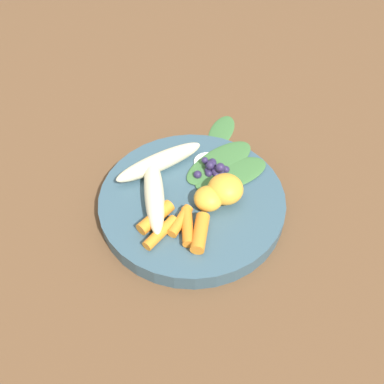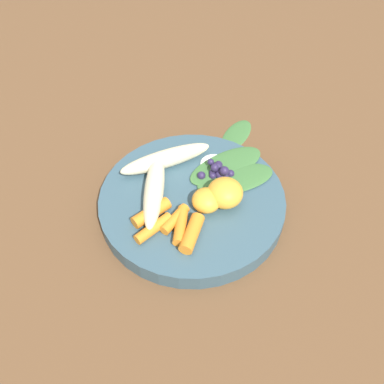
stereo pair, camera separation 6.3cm
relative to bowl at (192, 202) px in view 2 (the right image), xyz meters
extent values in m
plane|color=brown|center=(0.00, 0.00, -0.01)|extent=(2.40, 2.40, 0.00)
cylinder|color=#385666|center=(0.00, 0.00, 0.00)|extent=(0.28, 0.28, 0.03)
ellipsoid|color=beige|center=(-0.06, 0.01, 0.03)|extent=(0.04, 0.15, 0.03)
ellipsoid|color=beige|center=(-0.04, 0.07, 0.03)|extent=(0.15, 0.08, 0.03)
ellipsoid|color=#F4A833|center=(0.05, -0.01, 0.03)|extent=(0.05, 0.05, 0.04)
ellipsoid|color=#F4A833|center=(0.02, -0.02, 0.03)|extent=(0.04, 0.04, 0.03)
cylinder|color=orange|center=(-0.06, -0.03, 0.02)|extent=(0.06, 0.05, 0.02)
cylinder|color=orange|center=(-0.06, -0.06, 0.02)|extent=(0.06, 0.05, 0.02)
cylinder|color=orange|center=(-0.03, -0.05, 0.02)|extent=(0.04, 0.05, 0.01)
cylinder|color=orange|center=(-0.02, -0.06, 0.02)|extent=(0.03, 0.06, 0.02)
cylinder|color=orange|center=(-0.01, -0.07, 0.02)|extent=(0.04, 0.06, 0.02)
sphere|color=#2D234C|center=(0.05, 0.03, 0.02)|extent=(0.01, 0.01, 0.01)
sphere|color=#2D234C|center=(0.06, 0.04, 0.02)|extent=(0.01, 0.01, 0.01)
sphere|color=#2D234C|center=(0.03, 0.03, 0.02)|extent=(0.01, 0.01, 0.01)
sphere|color=#2D234C|center=(0.02, 0.04, 0.02)|extent=(0.01, 0.01, 0.01)
sphere|color=#2D234C|center=(0.04, 0.04, 0.02)|extent=(0.01, 0.01, 0.01)
sphere|color=#2D234C|center=(0.05, 0.06, 0.02)|extent=(0.01, 0.01, 0.01)
sphere|color=#2D234C|center=(0.04, 0.05, 0.02)|extent=(0.01, 0.01, 0.01)
sphere|color=#2D234C|center=(0.03, 0.06, 0.03)|extent=(0.01, 0.01, 0.01)
sphere|color=#2D234C|center=(0.05, 0.03, 0.02)|extent=(0.01, 0.01, 0.01)
sphere|color=#2D234C|center=(0.05, 0.04, 0.02)|extent=(0.01, 0.01, 0.01)
sphere|color=#2D234C|center=(0.04, 0.05, 0.02)|extent=(0.01, 0.01, 0.01)
sphere|color=#2D234C|center=(0.04, 0.04, 0.03)|extent=(0.01, 0.01, 0.01)
sphere|color=#2D234C|center=(0.05, 0.03, 0.03)|extent=(0.01, 0.01, 0.01)
cylinder|color=white|center=(0.04, 0.06, 0.02)|extent=(0.04, 0.04, 0.00)
ellipsoid|color=#3D7038|center=(0.07, 0.03, 0.02)|extent=(0.13, 0.09, 0.00)
ellipsoid|color=#3D7038|center=(0.06, 0.06, 0.02)|extent=(0.14, 0.11, 0.00)
ellipsoid|color=#3D7038|center=(0.09, 0.16, -0.01)|extent=(0.08, 0.10, 0.01)
camera|label=1|loc=(-0.09, -0.41, 0.50)|focal=40.16mm
camera|label=2|loc=(-0.03, -0.42, 0.50)|focal=40.16mm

